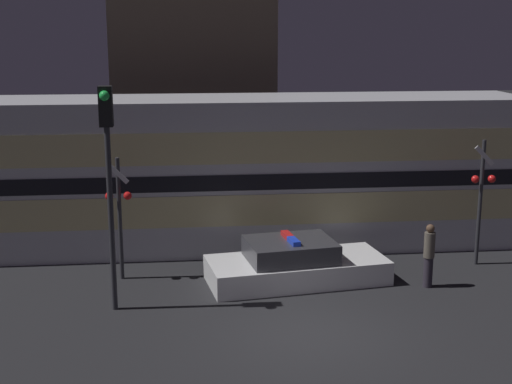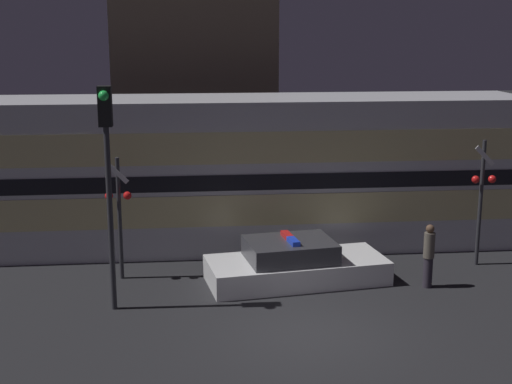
% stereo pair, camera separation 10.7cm
% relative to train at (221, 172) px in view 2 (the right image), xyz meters
% --- Properties ---
extents(ground_plane, '(120.00, 120.00, 0.00)m').
position_rel_train_xyz_m(ground_plane, '(1.45, -6.82, -2.24)').
color(ground_plane, black).
extents(train, '(18.38, 3.12, 4.49)m').
position_rel_train_xyz_m(train, '(0.00, 0.00, 0.00)').
color(train, silver).
rests_on(train, ground_plane).
extents(police_car, '(4.86, 2.57, 1.25)m').
position_rel_train_xyz_m(police_car, '(1.73, -3.56, -1.79)').
color(police_car, silver).
rests_on(police_car, ground_plane).
extents(pedestrian, '(0.28, 0.28, 1.66)m').
position_rel_train_xyz_m(pedestrian, '(5.05, -4.32, -1.39)').
color(pedestrian, '#2D2833').
rests_on(pedestrian, ground_plane).
extents(crossing_signal_near, '(0.68, 0.28, 3.53)m').
position_rel_train_xyz_m(crossing_signal_near, '(7.02, -2.74, -0.22)').
color(crossing_signal_near, '#2D2D33').
rests_on(crossing_signal_near, ground_plane).
extents(crossing_signal_far, '(0.68, 0.28, 3.25)m').
position_rel_train_xyz_m(crossing_signal_far, '(-2.80, -2.90, -0.36)').
color(crossing_signal_far, '#2D2D33').
rests_on(crossing_signal_far, ground_plane).
extents(traffic_light_corner, '(0.30, 0.46, 5.24)m').
position_rel_train_xyz_m(traffic_light_corner, '(-2.80, -5.00, 1.39)').
color(traffic_light_corner, '#2D2D33').
rests_on(traffic_light_corner, ground_plane).
extents(building_left, '(6.28, 6.26, 8.41)m').
position_rel_train_xyz_m(building_left, '(-0.61, 9.04, 1.96)').
color(building_left, brown).
rests_on(building_left, ground_plane).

